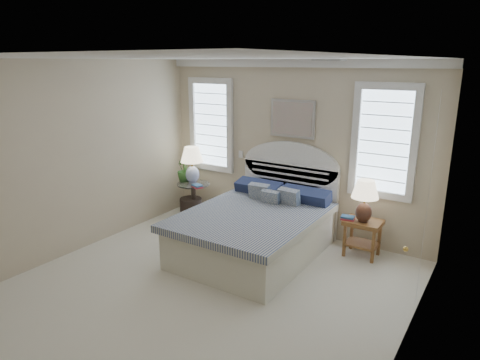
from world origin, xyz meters
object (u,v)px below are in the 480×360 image
floor_pot (191,208)px  lamp_left (192,161)px  bed (258,227)px  side_table_left (194,197)px  lamp_right (365,196)px  nightstand_right (363,230)px

floor_pot → lamp_left: 0.85m
bed → side_table_left: size_ratio=3.61×
lamp_right → lamp_left: bearing=-179.9°
lamp_left → lamp_right: lamp_left is taller
nightstand_right → floor_pot: size_ratio=1.38×
nightstand_right → side_table_left: bearing=-178.1°
nightstand_right → lamp_right: 0.51m
bed → lamp_right: bearing=26.4°
lamp_left → lamp_right: (3.00, 0.01, -0.12)m
nightstand_right → lamp_left: (-3.00, -0.05, 0.63)m
side_table_left → nightstand_right: size_ratio=1.19×
floor_pot → lamp_left: size_ratio=0.60×
lamp_left → floor_pot: bearing=-102.3°
bed → lamp_left: size_ratio=3.57×
side_table_left → lamp_right: 3.00m
nightstand_right → floor_pot: 3.02m
bed → floor_pot: (-1.71, 0.59, -0.21)m
bed → lamp_right: 1.54m
lamp_right → nightstand_right: bearing=94.4°
floor_pot → side_table_left: bearing=3.7°
side_table_left → floor_pot: side_table_left is taller
side_table_left → lamp_left: 0.64m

